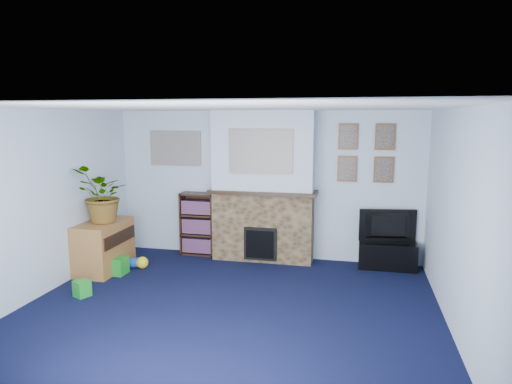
% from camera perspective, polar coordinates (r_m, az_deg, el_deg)
% --- Properties ---
extents(floor, '(5.00, 4.50, 0.01)m').
position_cam_1_polar(floor, '(5.67, -3.48, -14.53)').
color(floor, black).
rests_on(floor, ground).
extents(ceiling, '(5.00, 4.50, 0.01)m').
position_cam_1_polar(ceiling, '(5.19, -3.74, 10.51)').
color(ceiling, white).
rests_on(ceiling, wall_back).
extents(wall_back, '(5.00, 0.04, 2.40)m').
position_cam_1_polar(wall_back, '(7.45, 1.22, 0.88)').
color(wall_back, silver).
rests_on(wall_back, ground).
extents(wall_front, '(5.00, 0.04, 2.40)m').
position_cam_1_polar(wall_front, '(3.28, -14.81, -10.36)').
color(wall_front, silver).
rests_on(wall_front, ground).
extents(wall_left, '(0.04, 4.50, 2.40)m').
position_cam_1_polar(wall_left, '(6.45, -25.46, -1.33)').
color(wall_left, silver).
rests_on(wall_left, ground).
extents(wall_right, '(0.04, 4.50, 2.40)m').
position_cam_1_polar(wall_right, '(5.20, 23.94, -3.58)').
color(wall_right, silver).
rests_on(wall_right, ground).
extents(chimney_breast, '(1.72, 0.50, 2.40)m').
position_cam_1_polar(chimney_breast, '(7.26, 0.90, 0.53)').
color(chimney_breast, brown).
rests_on(chimney_breast, ground).
extents(collage_main, '(1.00, 0.03, 0.68)m').
position_cam_1_polar(collage_main, '(6.99, 0.56, 5.11)').
color(collage_main, gray).
rests_on(collage_main, chimney_breast).
extents(collage_left, '(0.90, 0.03, 0.58)m').
position_cam_1_polar(collage_left, '(7.83, -10.02, 5.41)').
color(collage_left, gray).
rests_on(collage_left, wall_back).
extents(portrait_tl, '(0.30, 0.03, 0.40)m').
position_cam_1_polar(portrait_tl, '(7.22, 11.45, 6.81)').
color(portrait_tl, brown).
rests_on(portrait_tl, wall_back).
extents(portrait_tr, '(0.30, 0.03, 0.40)m').
position_cam_1_polar(portrait_tr, '(7.23, 15.84, 6.64)').
color(portrait_tr, brown).
rests_on(portrait_tr, wall_back).
extents(portrait_bl, '(0.30, 0.03, 0.40)m').
position_cam_1_polar(portrait_bl, '(7.25, 11.33, 2.86)').
color(portrait_bl, brown).
rests_on(portrait_bl, wall_back).
extents(portrait_br, '(0.30, 0.03, 0.40)m').
position_cam_1_polar(portrait_br, '(7.26, 15.67, 2.70)').
color(portrait_br, brown).
rests_on(portrait_br, wall_back).
extents(tv_stand, '(0.86, 0.36, 0.41)m').
position_cam_1_polar(tv_stand, '(7.32, 16.10, -7.46)').
color(tv_stand, black).
rests_on(tv_stand, ground).
extents(television, '(0.87, 0.24, 0.50)m').
position_cam_1_polar(television, '(7.23, 16.25, -4.14)').
color(television, black).
rests_on(television, tv_stand).
extents(bookshelf, '(0.58, 0.28, 1.05)m').
position_cam_1_polar(bookshelf, '(7.75, -7.20, -4.13)').
color(bookshelf, black).
rests_on(bookshelf, ground).
extents(sideboard, '(0.53, 0.96, 0.75)m').
position_cam_1_polar(sideboard, '(7.30, -18.49, -6.62)').
color(sideboard, '#976330').
rests_on(sideboard, ground).
extents(potted_plant, '(0.70, 0.79, 0.84)m').
position_cam_1_polar(potted_plant, '(7.05, -18.69, -0.35)').
color(potted_plant, '#26661E').
rests_on(potted_plant, sideboard).
extents(mantel_clock, '(0.10, 0.06, 0.13)m').
position_cam_1_polar(mantel_clock, '(7.22, 0.37, 0.77)').
color(mantel_clock, gold).
rests_on(mantel_clock, chimney_breast).
extents(mantel_candle, '(0.05, 0.05, 0.16)m').
position_cam_1_polar(mantel_candle, '(7.14, 3.58, 0.74)').
color(mantel_candle, '#B2BFC6').
rests_on(mantel_candle, chimney_breast).
extents(mantel_teddy, '(0.14, 0.14, 0.14)m').
position_cam_1_polar(mantel_teddy, '(7.33, -3.07, 0.84)').
color(mantel_teddy, slate).
rests_on(mantel_teddy, chimney_breast).
extents(mantel_can, '(0.06, 0.06, 0.12)m').
position_cam_1_polar(mantel_can, '(7.11, 5.74, 0.51)').
color(mantel_can, '#198C26').
rests_on(mantel_can, chimney_breast).
extents(green_crate, '(0.33, 0.26, 0.26)m').
position_cam_1_polar(green_crate, '(7.13, -17.17, -8.67)').
color(green_crate, '#198C26').
rests_on(green_crate, ground).
extents(toy_ball, '(0.18, 0.18, 0.18)m').
position_cam_1_polar(toy_ball, '(7.28, -14.02, -8.57)').
color(toy_ball, yellow).
rests_on(toy_ball, ground).
extents(toy_block, '(0.23, 0.23, 0.21)m').
position_cam_1_polar(toy_block, '(6.42, -20.92, -11.16)').
color(toy_block, '#198C26').
rests_on(toy_block, ground).
extents(toy_tube, '(0.34, 0.15, 0.19)m').
position_cam_1_polar(toy_tube, '(7.39, -15.58, -8.54)').
color(toy_tube, blue).
rests_on(toy_tube, ground).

